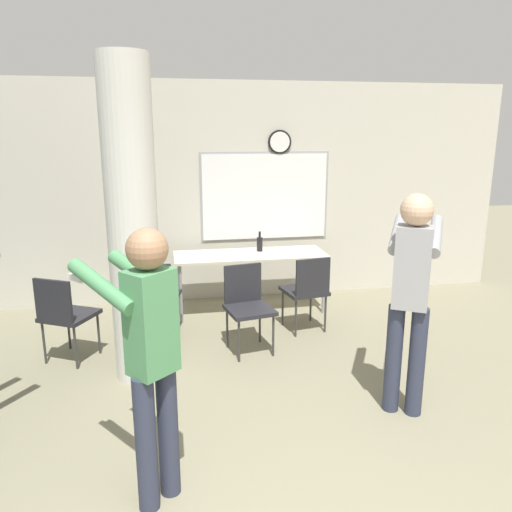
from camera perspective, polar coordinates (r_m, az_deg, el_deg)
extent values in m
cube|color=beige|center=(6.53, -5.30, 7.12)|extent=(8.00, 0.12, 2.80)
cylinder|color=black|center=(6.55, 2.72, 12.90)|extent=(0.30, 0.03, 0.30)
cylinder|color=white|center=(6.53, 2.75, 12.89)|extent=(0.25, 0.01, 0.25)
cube|color=#99999E|center=(6.57, 1.03, 6.79)|extent=(1.70, 0.01, 1.16)
cube|color=white|center=(6.56, 1.05, 6.78)|extent=(1.64, 0.02, 1.10)
cylinder|color=silver|center=(4.42, -13.96, 3.44)|extent=(0.43, 0.43, 2.80)
cube|color=beige|center=(6.10, -0.67, 0.12)|extent=(1.85, 0.65, 0.03)
cylinder|color=gray|center=(5.87, -8.59, -4.31)|extent=(0.04, 0.04, 0.70)
cylinder|color=gray|center=(6.15, 7.74, -3.40)|extent=(0.04, 0.04, 0.70)
cylinder|color=gray|center=(6.37, -8.76, -2.82)|extent=(0.04, 0.04, 0.70)
cylinder|color=gray|center=(6.64, 6.33, -2.06)|extent=(0.04, 0.04, 0.70)
cylinder|color=black|center=(6.21, 0.42, 1.35)|extent=(0.07, 0.07, 0.17)
cylinder|color=black|center=(6.19, 0.43, 2.47)|extent=(0.03, 0.03, 0.07)
cube|color=#232328|center=(5.51, -11.15, -4.56)|extent=(0.53, 0.53, 0.04)
cube|color=#232328|center=(5.25, -11.77, -3.00)|extent=(0.39, 0.12, 0.40)
cylinder|color=#333333|center=(5.71, -8.86, -6.27)|extent=(0.02, 0.02, 0.43)
cylinder|color=#333333|center=(5.79, -12.38, -6.15)|extent=(0.02, 0.02, 0.43)
cylinder|color=#333333|center=(5.38, -9.58, -7.59)|extent=(0.02, 0.02, 0.43)
cylinder|color=#333333|center=(5.47, -13.31, -7.44)|extent=(0.02, 0.02, 0.43)
cube|color=#232328|center=(5.62, 5.51, -3.98)|extent=(0.51, 0.51, 0.04)
cube|color=#232328|center=(5.38, 6.52, -2.38)|extent=(0.40, 0.10, 0.40)
cylinder|color=#333333|center=(5.92, 6.27, -5.44)|extent=(0.02, 0.02, 0.43)
cylinder|color=#333333|center=(5.77, 3.06, -5.88)|extent=(0.02, 0.02, 0.43)
cylinder|color=#333333|center=(5.62, 7.93, -6.57)|extent=(0.02, 0.02, 0.43)
cylinder|color=#333333|center=(5.47, 4.58, -7.08)|extent=(0.02, 0.02, 0.43)
cube|color=#232328|center=(5.19, -20.51, -6.38)|extent=(0.60, 0.60, 0.04)
cube|color=#232328|center=(4.97, -22.18, -4.74)|extent=(0.36, 0.22, 0.40)
cylinder|color=#333333|center=(5.30, -17.54, -8.42)|extent=(0.02, 0.02, 0.43)
cylinder|color=#333333|center=(5.51, -20.62, -7.82)|extent=(0.02, 0.02, 0.43)
cylinder|color=#333333|center=(5.04, -19.92, -9.83)|extent=(0.02, 0.02, 0.43)
cylinder|color=#333333|center=(5.26, -23.07, -9.11)|extent=(0.02, 0.02, 0.43)
cube|color=#232328|center=(5.01, -0.71, -6.17)|extent=(0.51, 0.51, 0.04)
cube|color=#232328|center=(5.12, -1.52, -3.12)|extent=(0.39, 0.10, 0.40)
cylinder|color=#333333|center=(4.89, -1.96, -9.70)|extent=(0.02, 0.02, 0.43)
cylinder|color=#333333|center=(5.01, 1.98, -9.10)|extent=(0.02, 0.02, 0.43)
cylinder|color=#333333|center=(5.20, -3.28, -8.20)|extent=(0.02, 0.02, 0.43)
cylinder|color=#333333|center=(5.31, 0.44, -7.68)|extent=(0.02, 0.02, 0.43)
cylinder|color=#2D3347|center=(4.15, 17.89, -11.47)|extent=(0.13, 0.13, 0.88)
cylinder|color=#2D3347|center=(4.16, 15.44, -11.24)|extent=(0.13, 0.13, 0.88)
cube|color=#99999E|center=(3.90, 17.44, -1.25)|extent=(0.33, 0.31, 0.63)
sphere|color=#D8AD8C|center=(3.81, 17.92, 5.04)|extent=(0.24, 0.24, 0.24)
cylinder|color=#99999E|center=(4.09, 19.84, 2.20)|extent=(0.36, 0.52, 0.25)
cylinder|color=#99999E|center=(4.11, 15.89, 2.53)|extent=(0.36, 0.52, 0.25)
cube|color=white|center=(4.35, 16.19, 3.21)|extent=(0.10, 0.13, 0.04)
cylinder|color=#2D3347|center=(3.24, -10.01, -19.09)|extent=(0.12, 0.12, 0.85)
cylinder|color=#2D3347|center=(3.15, -12.45, -20.28)|extent=(0.12, 0.12, 0.85)
cube|color=#4C8C59|center=(2.85, -11.91, -7.40)|extent=(0.32, 0.31, 0.60)
sphere|color=#997051|center=(2.73, -12.35, 0.79)|extent=(0.23, 0.23, 0.23)
cylinder|color=#4C8C59|center=(3.05, -13.03, -2.16)|extent=(0.42, 0.46, 0.24)
cylinder|color=#4C8C59|center=(2.90, -17.26, -3.30)|extent=(0.42, 0.46, 0.24)
cube|color=white|center=(3.09, -19.81, -2.35)|extent=(0.11, 0.12, 0.04)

